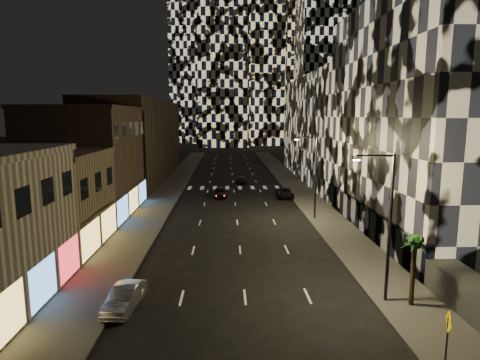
{
  "coord_description": "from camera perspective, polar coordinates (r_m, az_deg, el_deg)",
  "views": [
    {
      "loc": [
        -1.13,
        -12.83,
        11.34
      ],
      "look_at": [
        0.01,
        20.37,
        6.0
      ],
      "focal_mm": 30.0,
      "sensor_mm": 36.0,
      "label": 1
    }
  ],
  "objects": [
    {
      "name": "tower_right_mid",
      "position": [
        157.01,
        12.43,
        23.19
      ],
      "size": [
        20.0,
        20.0,
        100.0
      ],
      "primitive_type": "cube",
      "color": "black",
      "rests_on": "ground"
    },
    {
      "name": "car_dark_rightlane",
      "position": [
        56.38,
        6.37,
        -1.84
      ],
      "size": [
        2.39,
        4.86,
        1.33
      ],
      "primitive_type": "imported",
      "rotation": [
        0.0,
        0.0,
        -0.04
      ],
      "color": "black",
      "rests_on": "ground"
    },
    {
      "name": "car_silver_parked",
      "position": [
        25.67,
        -16.08,
        -15.78
      ],
      "size": [
        1.89,
        4.27,
        1.36
      ],
      "primitive_type": "imported",
      "rotation": [
        0.0,
        0.0,
        -0.11
      ],
      "color": "#A6A7AC",
      "rests_on": "ground"
    },
    {
      "name": "sidewalk_right",
      "position": [
        64.79,
        7.97,
        -0.97
      ],
      "size": [
        4.0,
        120.0,
        0.15
      ],
      "primitive_type": "cube",
      "color": "#47443F",
      "rests_on": "ground"
    },
    {
      "name": "curb_left",
      "position": [
        64.19,
        -7.98,
        -1.06
      ],
      "size": [
        0.2,
        120.0,
        0.15
      ],
      "primitive_type": "cube",
      "color": "#4C4C47",
      "rests_on": "ground"
    },
    {
      "name": "midrise_filler_right",
      "position": [
        72.99,
        14.99,
        6.99
      ],
      "size": [
        16.0,
        40.0,
        18.0
      ],
      "primitive_type": "cube",
      "color": "#232326",
      "rests_on": "ground"
    },
    {
      "name": "palm_tree",
      "position": [
        25.95,
        23.6,
        -8.83
      ],
      "size": [
        2.14,
        2.19,
        4.28
      ],
      "color": "#47331E",
      "rests_on": "sidewalk_right"
    },
    {
      "name": "sidewalk_left",
      "position": [
        64.44,
        -9.84,
        -1.07
      ],
      "size": [
        4.0,
        120.0,
        0.15
      ],
      "primitive_type": "cube",
      "color": "#47443F",
      "rests_on": "ground"
    },
    {
      "name": "plinth_right",
      "position": [
        27.21,
        30.6,
        -14.54
      ],
      "size": [
        2.0,
        8.0,
        2.0
      ],
      "primitive_type": "cube",
      "color": "#383838",
      "rests_on": "ground"
    },
    {
      "name": "retail_tan",
      "position": [
        38.08,
        -26.58,
        -2.96
      ],
      "size": [
        10.0,
        10.0,
        8.0
      ],
      "primitive_type": "cube",
      "color": "#756346",
      "rests_on": "ground"
    },
    {
      "name": "ped_sign",
      "position": [
        20.35,
        27.44,
        -18.57
      ],
      "size": [
        0.39,
        0.96,
        3.01
      ],
      "rotation": [
        0.0,
        0.0,
        -0.35
      ],
      "color": "black",
      "rests_on": "sidewalk_right"
    },
    {
      "name": "midrise_base",
      "position": [
        40.87,
        17.36,
        -5.22
      ],
      "size": [
        0.6,
        25.0,
        3.0
      ],
      "primitive_type": "cube",
      "color": "#383838",
      "rests_on": "ground"
    },
    {
      "name": "curb_right",
      "position": [
        64.47,
        6.13,
        -0.98
      ],
      "size": [
        0.2,
        120.0,
        0.15
      ],
      "primitive_type": "cube",
      "color": "#4C4C47",
      "rests_on": "ground"
    },
    {
      "name": "streetlight_far",
      "position": [
        44.27,
        10.43,
        1.21
      ],
      "size": [
        2.55,
        0.25,
        9.0
      ],
      "color": "black",
      "rests_on": "sidewalk_right"
    },
    {
      "name": "retail_filler_left",
      "position": [
        74.66,
        -14.29,
        5.52
      ],
      "size": [
        10.0,
        40.0,
        14.0
      ],
      "primitive_type": "cube",
      "color": "#453627",
      "rests_on": "ground"
    },
    {
      "name": "retail_brown",
      "position": [
        49.26,
        -20.76,
        2.32
      ],
      "size": [
        10.0,
        15.0,
        12.0
      ],
      "primitive_type": "cube",
      "color": "#453627",
      "rests_on": "ground"
    },
    {
      "name": "car_dark_oncoming",
      "position": [
        68.14,
        0.17,
        0.06
      ],
      "size": [
        1.95,
        4.17,
        1.18
      ],
      "primitive_type": "imported",
      "rotation": [
        0.0,
        0.0,
        3.07
      ],
      "color": "black",
      "rests_on": "ground"
    },
    {
      "name": "car_dark_midlane",
      "position": [
        56.29,
        -2.79,
        -1.74
      ],
      "size": [
        1.87,
        4.33,
        1.46
      ],
      "primitive_type": "imported",
      "rotation": [
        0.0,
        0.0,
        0.04
      ],
      "color": "black",
      "rests_on": "ground"
    },
    {
      "name": "streetlight_near",
      "position": [
        25.43,
        20.08,
        -5.05
      ],
      "size": [
        2.55,
        0.25,
        9.0
      ],
      "color": "black",
      "rests_on": "sidewalk_right"
    },
    {
      "name": "tower_center_low",
      "position": [
        157.05,
        -2.4,
        22.44
      ],
      "size": [
        18.0,
        18.0,
        95.0
      ],
      "primitive_type": "cube",
      "color": "black",
      "rests_on": "ground"
    },
    {
      "name": "midrise_right",
      "position": [
        42.89,
        27.82,
        7.64
      ],
      "size": [
        16.0,
        25.0,
        22.0
      ],
      "primitive_type": "cube",
      "color": "#232326",
      "rests_on": "ground"
    }
  ]
}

